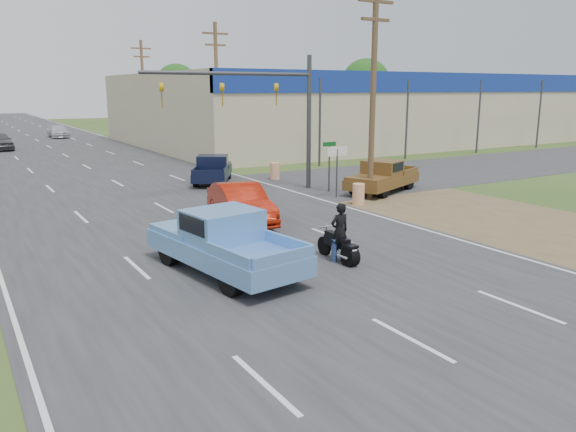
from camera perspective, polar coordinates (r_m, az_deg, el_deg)
ground at (r=12.65m, az=12.35°, el=-12.22°), size 200.00×200.00×0.00m
main_road at (r=49.15m, az=-21.69°, el=5.74°), size 15.00×180.00×0.02m
cross_road at (r=27.91m, az=-13.85°, el=1.53°), size 120.00×10.00×0.02m
dirt_verge at (r=26.87m, az=14.82°, el=1.04°), size 8.00×18.00×0.01m
big_box_store at (r=62.65m, az=8.72°, el=10.86°), size 50.00×28.10×6.60m
utility_pole_1 at (r=27.52m, az=8.65°, el=12.73°), size 2.00×0.28×10.00m
utility_pole_2 at (r=42.95m, az=-7.25°, el=12.75°), size 2.00×0.28×10.00m
utility_pole_3 at (r=59.83m, az=-14.48°, el=12.45°), size 2.00×0.28×10.00m
tree_3 at (r=100.46m, az=7.89°, el=13.21°), size 8.40×8.40×10.40m
tree_5 at (r=109.99m, az=-11.24°, el=12.88°), size 7.98×7.98×9.88m
barrel_0 at (r=26.24m, az=7.17°, el=2.20°), size 0.56×0.56×1.00m
barrel_1 at (r=33.43m, az=-1.36°, el=4.57°), size 0.56×0.56×1.00m
lane_sign at (r=27.72m, az=5.01°, el=5.74°), size 1.20×0.08×2.52m
street_name_sign at (r=29.31m, az=4.21°, el=5.56°), size 0.80×0.08×2.61m
signal_mast at (r=28.77m, az=-2.40°, el=11.83°), size 9.12×0.40×7.00m
red_convertible at (r=22.55m, az=-4.82°, el=1.23°), size 2.39×4.94×1.56m
motorcycle at (r=17.54m, az=5.32°, el=-3.26°), size 0.61×1.99×1.02m
rider at (r=17.46m, az=5.26°, el=-1.85°), size 0.65×0.43×1.77m
blue_pickup at (r=16.54m, az=-6.72°, el=-2.50°), size 2.96×5.90×1.87m
navy_pickup at (r=32.60m, az=-7.64°, el=4.77°), size 3.97×5.00×1.57m
brown_pickup at (r=29.58m, az=9.49°, el=3.99°), size 5.38×3.75×1.67m
distant_car_silver at (r=67.55m, az=-22.31°, el=7.95°), size 2.00×4.66×1.34m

